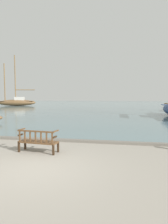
{
  "coord_description": "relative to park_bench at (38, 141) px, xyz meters",
  "views": [
    {
      "loc": [
        2.66,
        -5.66,
        2.27
      ],
      "look_at": [
        -0.32,
        10.0,
        1.0
      ],
      "focal_mm": 32.0,
      "sensor_mm": 36.0,
      "label": 1
    }
  ],
  "objects": [
    {
      "name": "ground_plane",
      "position": [
        0.65,
        -1.78,
        -0.47
      ],
      "size": [
        160.0,
        160.0,
        0.0
      ],
      "primitive_type": "plane",
      "color": "gray"
    },
    {
      "name": "park_bench",
      "position": [
        0.0,
        0.0,
        0.0
      ],
      "size": [
        1.64,
        0.68,
        0.92
      ],
      "color": "#322113",
      "rests_on": "ground"
    },
    {
      "name": "quay_edge_kerb",
      "position": [
        0.65,
        2.07,
        -0.41
      ],
      "size": [
        40.0,
        0.3,
        0.12
      ],
      "primitive_type": "cube",
      "color": "slate",
      "rests_on": "ground"
    },
    {
      "name": "sailboat_outer_port",
      "position": [
        -20.21,
        34.26,
        0.56
      ],
      "size": [
        8.69,
        4.72,
        11.31
      ],
      "color": "brown",
      "rests_on": "harbor_water"
    },
    {
      "name": "harbor_water",
      "position": [
        0.65,
        42.22,
        -0.43
      ],
      "size": [
        100.0,
        80.0,
        0.08
      ],
      "primitive_type": "cube",
      "color": "slate",
      "rests_on": "ground"
    }
  ]
}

